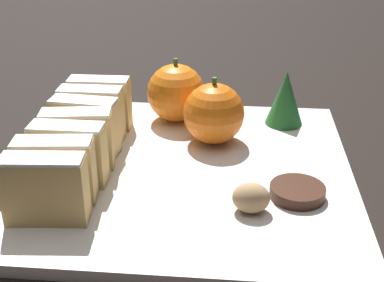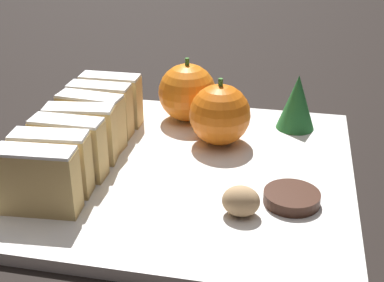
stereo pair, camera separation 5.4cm
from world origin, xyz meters
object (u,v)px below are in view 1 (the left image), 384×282
orange_far (176,93)px  walnut (251,198)px  orange_near (214,114)px  chocolate_cookie (297,192)px

orange_far → walnut: orange_far is taller
orange_far → walnut: size_ratio=2.32×
orange_near → chocolate_cookie: orange_near is taller
orange_near → orange_far: size_ratio=0.97×
orange_near → orange_far: (-0.05, 0.06, 0.00)m
orange_far → walnut: bearing=-65.4°
orange_far → chocolate_cookie: bearing=-51.6°
orange_near → walnut: (0.04, -0.14, -0.02)m
orange_near → walnut: orange_near is taller
walnut → orange_near: bearing=106.5°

